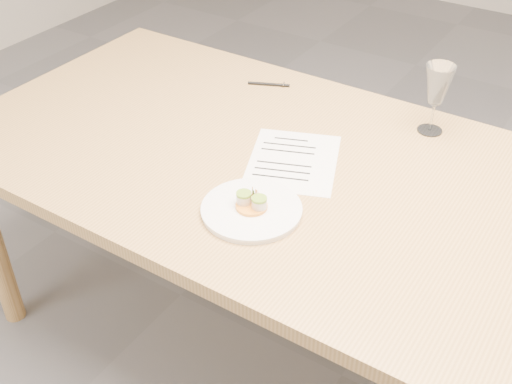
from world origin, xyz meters
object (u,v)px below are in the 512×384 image
Objects in this scene: dining_table at (362,211)px; ballpoint_pen at (269,84)px; dinner_plate at (252,209)px; wine_glass_0 at (438,86)px; recipe_sheet at (293,161)px.

ballpoint_pen is at bearing 145.06° from dining_table.
dinner_plate is 1.91× the size of ballpoint_pen.
dinner_plate reaches higher than dining_table.
wine_glass_0 reaches higher than ballpoint_pen.
dining_table is 9.67× the size of dinner_plate.
dining_table is 0.43m from wine_glass_0.
recipe_sheet is 0.46m from wine_glass_0.
wine_glass_0 is at bearing 32.45° from recipe_sheet.
ballpoint_pen is at bearing 118.36° from dinner_plate.
dining_table is 18.44× the size of ballpoint_pen.
ballpoint_pen is (-0.32, 0.59, -0.01)m from dinner_plate.
dinner_plate is 1.20× the size of wine_glass_0.
wine_glass_0 is at bearing 69.48° from dinner_plate.
recipe_sheet is (-0.22, 0.02, 0.07)m from dining_table.
dining_table is 0.23m from recipe_sheet.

